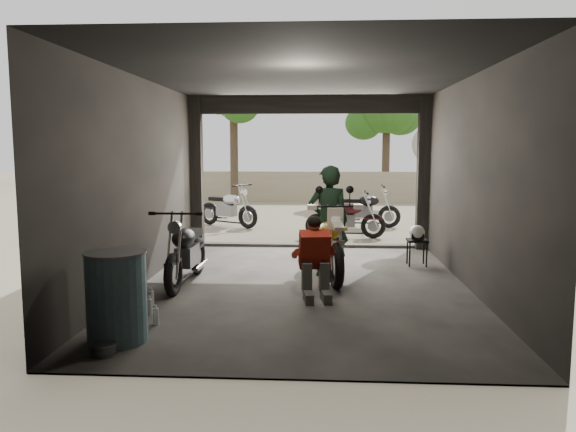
# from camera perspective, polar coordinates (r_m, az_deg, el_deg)

# --- Properties ---
(ground) EXTENTS (80.00, 80.00, 0.00)m
(ground) POSITION_cam_1_polar(r_m,az_deg,el_deg) (8.69, 1.53, -7.25)
(ground) COLOR #7A6D56
(ground) RESTS_ON ground
(garage) EXTENTS (7.00, 7.13, 3.20)m
(garage) POSITION_cam_1_polar(r_m,az_deg,el_deg) (9.01, 1.67, 1.51)
(garage) COLOR #2D2B28
(garage) RESTS_ON ground
(boundary_wall) EXTENTS (18.00, 0.30, 1.20)m
(boundary_wall) POSITION_cam_1_polar(r_m,az_deg,el_deg) (22.48, 2.73, 3.02)
(boundary_wall) COLOR gray
(boundary_wall) RESTS_ON ground
(tree_left) EXTENTS (2.20, 2.20, 5.60)m
(tree_left) POSITION_cam_1_polar(r_m,az_deg,el_deg) (21.26, -5.56, 11.90)
(tree_left) COLOR #382B1E
(tree_left) RESTS_ON ground
(tree_right) EXTENTS (2.20, 2.20, 5.00)m
(tree_right) POSITION_cam_1_polar(r_m,az_deg,el_deg) (22.61, 10.01, 10.45)
(tree_right) COLOR #382B1E
(tree_right) RESTS_ON ground
(main_bike) EXTENTS (1.10, 2.04, 1.29)m
(main_bike) POSITION_cam_1_polar(r_m,az_deg,el_deg) (9.15, 4.09, -2.42)
(main_bike) COLOR beige
(main_bike) RESTS_ON ground
(left_bike) EXTENTS (0.79, 1.81, 1.21)m
(left_bike) POSITION_cam_1_polar(r_m,az_deg,el_deg) (8.86, -10.31, -3.09)
(left_bike) COLOR black
(left_bike) RESTS_ON ground
(outside_bike_a) EXTENTS (1.85, 1.51, 1.17)m
(outside_bike_a) POSITION_cam_1_polar(r_m,az_deg,el_deg) (15.30, -6.13, 1.10)
(outside_bike_a) COLOR black
(outside_bike_a) RESTS_ON ground
(outside_bike_b) EXTENTS (1.66, 0.69, 1.12)m
(outside_bike_b) POSITION_cam_1_polar(r_m,az_deg,el_deg) (13.30, 5.87, 0.11)
(outside_bike_b) COLOR #390D14
(outside_bike_b) RESTS_ON ground
(outside_bike_c) EXTENTS (1.72, 0.75, 1.15)m
(outside_bike_c) POSITION_cam_1_polar(r_m,az_deg,el_deg) (15.16, 7.73, 0.97)
(outside_bike_c) COLOR black
(outside_bike_c) RESTS_ON ground
(rider) EXTENTS (0.73, 0.54, 1.85)m
(rider) POSITION_cam_1_polar(r_m,az_deg,el_deg) (9.27, 4.14, -0.56)
(rider) COLOR black
(rider) RESTS_ON ground
(mechanic) EXTENTS (0.68, 0.85, 1.13)m
(mechanic) POSITION_cam_1_polar(r_m,az_deg,el_deg) (7.88, 2.82, -4.52)
(mechanic) COLOR #B52C18
(mechanic) RESTS_ON ground
(stool) EXTENTS (0.36, 0.36, 0.50)m
(stool) POSITION_cam_1_polar(r_m,az_deg,el_deg) (10.36, 12.98, -2.73)
(stool) COLOR black
(stool) RESTS_ON ground
(helmet) EXTENTS (0.35, 0.36, 0.27)m
(helmet) POSITION_cam_1_polar(r_m,az_deg,el_deg) (10.28, 12.97, -1.64)
(helmet) COLOR silver
(helmet) RESTS_ON stool
(oil_drum) EXTENTS (0.84, 0.84, 1.01)m
(oil_drum) POSITION_cam_1_polar(r_m,az_deg,el_deg) (6.44, -17.02, -7.99)
(oil_drum) COLOR #40606C
(oil_drum) RESTS_ON ground
(sign_post) EXTENTS (0.89, 0.08, 2.66)m
(sign_post) POSITION_cam_1_polar(r_m,az_deg,el_deg) (13.08, 14.32, 5.35)
(sign_post) COLOR black
(sign_post) RESTS_ON ground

